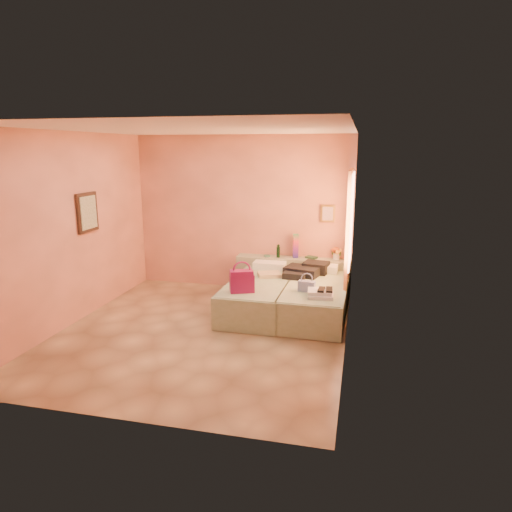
{
  "coord_description": "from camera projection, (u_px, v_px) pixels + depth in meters",
  "views": [
    {
      "loc": [
        2.12,
        -5.78,
        2.55
      ],
      "look_at": [
        0.58,
        0.85,
        0.95
      ],
      "focal_mm": 32.0,
      "sensor_mm": 36.0,
      "label": 1
    }
  ],
  "objects": [
    {
      "name": "water_bottle",
      "position": [
        278.0,
        251.0,
        8.16
      ],
      "size": [
        0.07,
        0.07,
        0.22
      ],
      "primitive_type": "cylinder",
      "rotation": [
        0.0,
        0.0,
        0.22
      ],
      "color": "black",
      "rests_on": "headboard_ledge"
    },
    {
      "name": "room_walls",
      "position": [
        226.0,
        203.0,
        6.61
      ],
      "size": [
        4.02,
        4.51,
        2.81
      ],
      "color": "#FCA386",
      "rests_on": "ground"
    },
    {
      "name": "blue_handbag",
      "position": [
        307.0,
        286.0,
        6.71
      ],
      "size": [
        0.26,
        0.14,
        0.16
      ],
      "primitive_type": "cube",
      "rotation": [
        0.0,
        0.0,
        -0.13
      ],
      "color": "#4354A1",
      "rests_on": "bed_right"
    },
    {
      "name": "green_book",
      "position": [
        311.0,
        257.0,
        8.12
      ],
      "size": [
        0.23,
        0.2,
        0.03
      ],
      "primitive_type": "cube",
      "rotation": [
        0.0,
        0.0,
        -0.4
      ],
      "color": "#244430",
      "rests_on": "headboard_ledge"
    },
    {
      "name": "small_dish",
      "position": [
        267.0,
        256.0,
        8.24
      ],
      "size": [
        0.13,
        0.13,
        0.03
      ],
      "primitive_type": "cylinder",
      "rotation": [
        0.0,
        0.0,
        -0.08
      ],
      "color": "#4E8F73",
      "rests_on": "headboard_ledge"
    },
    {
      "name": "clothes_pile",
      "position": [
        306.0,
        270.0,
        7.57
      ],
      "size": [
        0.73,
        0.73,
        0.18
      ],
      "primitive_type": "cube",
      "rotation": [
        0.0,
        0.0,
        -0.23
      ],
      "color": "black",
      "rests_on": "bed_right"
    },
    {
      "name": "flower_vase",
      "position": [
        336.0,
        252.0,
        8.0
      ],
      "size": [
        0.26,
        0.26,
        0.26
      ],
      "primitive_type": "cube",
      "rotation": [
        0.0,
        0.0,
        0.33
      ],
      "color": "white",
      "rests_on": "headboard_ledge"
    },
    {
      "name": "magenta_handbag",
      "position": [
        242.0,
        281.0,
        6.67
      ],
      "size": [
        0.4,
        0.32,
        0.33
      ],
      "primitive_type": "cube",
      "rotation": [
        0.0,
        0.0,
        0.39
      ],
      "color": "#9C1354",
      "rests_on": "bed_left"
    },
    {
      "name": "headboard_ledge",
      "position": [
        293.0,
        275.0,
        8.23
      ],
      "size": [
        2.05,
        0.3,
        0.65
      ],
      "primitive_type": "cube",
      "color": "#98A285",
      "rests_on": "ground"
    },
    {
      "name": "towel_stack",
      "position": [
        321.0,
        294.0,
        6.45
      ],
      "size": [
        0.36,
        0.32,
        0.1
      ],
      "primitive_type": "cube",
      "rotation": [
        0.0,
        0.0,
        0.05
      ],
      "color": "white",
      "rests_on": "bed_right"
    },
    {
      "name": "khaki_garment",
      "position": [
        269.0,
        275.0,
        7.51
      ],
      "size": [
        0.44,
        0.4,
        0.06
      ],
      "primitive_type": "cube",
      "rotation": [
        0.0,
        0.0,
        0.36
      ],
      "color": "tan",
      "rests_on": "bed_left"
    },
    {
      "name": "bed_left",
      "position": [
        260.0,
        295.0,
        7.33
      ],
      "size": [
        0.94,
        2.02,
        0.5
      ],
      "primitive_type": "cube",
      "rotation": [
        0.0,
        0.0,
        -0.02
      ],
      "color": "#A2BA96",
      "rests_on": "ground"
    },
    {
      "name": "bed_right",
      "position": [
        316.0,
        300.0,
        7.14
      ],
      "size": [
        0.94,
        2.02,
        0.5
      ],
      "primitive_type": "cube",
      "rotation": [
        0.0,
        0.0,
        -0.02
      ],
      "color": "#A2BA96",
      "rests_on": "ground"
    },
    {
      "name": "sandal_pair",
      "position": [
        325.0,
        290.0,
        6.43
      ],
      "size": [
        0.18,
        0.24,
        0.02
      ],
      "primitive_type": "cube",
      "rotation": [
        0.0,
        0.0,
        -0.03
      ],
      "color": "black",
      "rests_on": "towel_stack"
    },
    {
      "name": "rainbow_box",
      "position": [
        296.0,
        246.0,
        8.12
      ],
      "size": [
        0.12,
        0.12,
        0.43
      ],
      "primitive_type": "cube",
      "rotation": [
        0.0,
        0.0,
        0.27
      ],
      "color": "#9C1354",
      "rests_on": "headboard_ledge"
    },
    {
      "name": "ground",
      "position": [
        203.0,
        331.0,
        6.53
      ],
      "size": [
        4.5,
        4.5,
        0.0
      ],
      "primitive_type": "plane",
      "color": "tan",
      "rests_on": "ground"
    }
  ]
}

